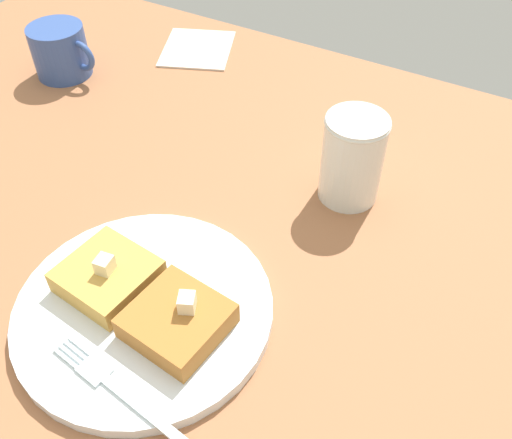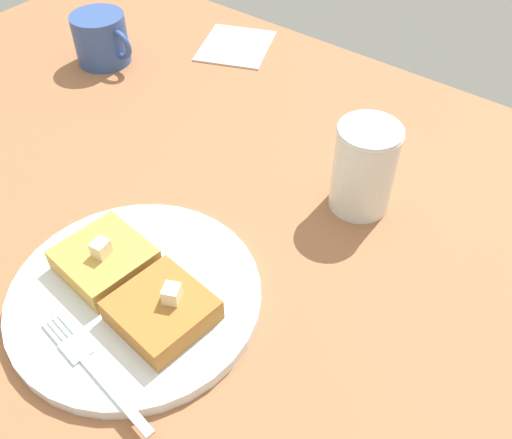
{
  "view_description": "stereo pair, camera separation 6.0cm",
  "coord_description": "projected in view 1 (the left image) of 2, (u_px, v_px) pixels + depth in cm",
  "views": [
    {
      "loc": [
        34.63,
        -22.6,
        49.56
      ],
      "look_at": [
        13.78,
        14.3,
        6.72
      ],
      "focal_mm": 40.0,
      "sensor_mm": 36.0,
      "label": 1
    },
    {
      "loc": [
        39.65,
        -19.28,
        49.56
      ],
      "look_at": [
        13.78,
        14.3,
        6.72
      ],
      "focal_mm": 40.0,
      "sensor_mm": 36.0,
      "label": 2
    }
  ],
  "objects": [
    {
      "name": "table_surface",
      "position": [
        76.0,
        295.0,
        0.6
      ],
      "size": [
        116.9,
        116.9,
        2.22
      ],
      "primitive_type": "cube",
      "color": "#9B623E",
      "rests_on": "ground"
    },
    {
      "name": "plate",
      "position": [
        144.0,
        309.0,
        0.57
      ],
      "size": [
        25.66,
        25.66,
        1.4
      ],
      "color": "silver",
      "rests_on": "table_surface"
    },
    {
      "name": "toast_slice_left",
      "position": [
        108.0,
        276.0,
        0.57
      ],
      "size": [
        9.31,
        9.18,
        2.6
      ],
      "primitive_type": "cube",
      "rotation": [
        0.0,
        0.0,
        -0.11
      ],
      "color": "gold",
      "rests_on": "plate"
    },
    {
      "name": "toast_slice_middle",
      "position": [
        177.0,
        321.0,
        0.53
      ],
      "size": [
        9.31,
        9.18,
        2.6
      ],
      "primitive_type": "cube",
      "rotation": [
        0.0,
        0.0,
        -0.11
      ],
      "color": "#AA6B2D",
      "rests_on": "plate"
    },
    {
      "name": "butter_pat_primary",
      "position": [
        105.0,
        265.0,
        0.55
      ],
      "size": [
        1.74,
        1.89,
        1.7
      ],
      "primitive_type": "cube",
      "rotation": [
        0.0,
        0.0,
        1.71
      ],
      "color": "beige",
      "rests_on": "toast_slice_left"
    },
    {
      "name": "butter_pat_secondary",
      "position": [
        187.0,
        302.0,
        0.52
      ],
      "size": [
        2.1,
        2.18,
        1.7
      ],
      "primitive_type": "cube",
      "rotation": [
        0.0,
        0.0,
        2.01
      ],
      "color": "#F6EBC7",
      "rests_on": "toast_slice_middle"
    },
    {
      "name": "fork",
      "position": [
        113.0,
        385.0,
        0.5
      ],
      "size": [
        16.04,
        3.68,
        0.36
      ],
      "color": "silver",
      "rests_on": "plate"
    },
    {
      "name": "syrup_jar",
      "position": [
        352.0,
        162.0,
        0.66
      ],
      "size": [
        7.39,
        7.39,
        10.99
      ],
      "color": "#3B1508",
      "rests_on": "table_surface"
    },
    {
      "name": "napkin",
      "position": [
        197.0,
        49.0,
        0.94
      ],
      "size": [
        15.08,
        15.98,
        0.3
      ],
      "primitive_type": "cube",
      "rotation": [
        0.0,
        0.0,
        0.4
      ],
      "color": "beige",
      "rests_on": "table_surface"
    },
    {
      "name": "coffee_mug",
      "position": [
        61.0,
        51.0,
        0.86
      ],
      "size": [
        10.94,
        8.35,
        7.69
      ],
      "color": "#335095",
      "rests_on": "table_surface"
    }
  ]
}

